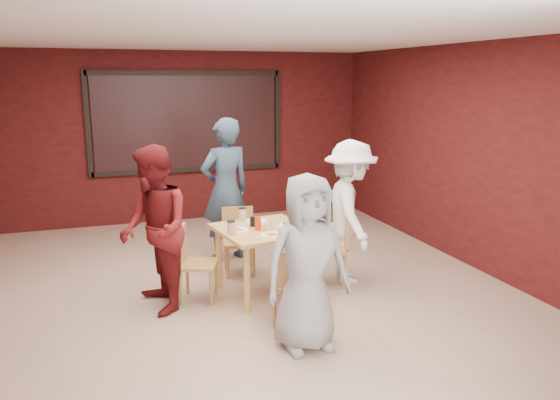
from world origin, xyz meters
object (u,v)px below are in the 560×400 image
object	(u,v)px
chair_front	(290,282)
diner_back	(226,190)
chair_back	(239,236)
diner_right	(350,212)
chair_left	(192,259)
dining_table	(264,236)
diner_left	(154,230)
chair_right	(335,243)
diner_front	(307,263)

from	to	relation	value
chair_front	diner_back	distance (m)	2.22
chair_back	diner_right	size ratio (longest dim) A/B	0.48
chair_front	chair_left	world-z (taller)	chair_left
chair_left	diner_right	size ratio (longest dim) A/B	0.49
dining_table	chair_left	bearing A→B (deg)	174.47
dining_table	diner_back	size ratio (longest dim) A/B	0.59
dining_table	chair_left	xyz separation A→B (m)	(-0.79, 0.08, -0.20)
chair_left	diner_right	distance (m)	1.91
diner_left	diner_right	bearing A→B (deg)	86.38
chair_right	diner_back	bearing A→B (deg)	127.23
chair_back	chair_right	xyz separation A→B (m)	(0.95, -0.77, 0.05)
diner_front	diner_back	xyz separation A→B (m)	(-0.11, 2.62, 0.15)
chair_left	diner_left	world-z (taller)	diner_left
chair_right	chair_front	bearing A→B (deg)	-135.22
diner_back	diner_left	xyz separation A→B (m)	(-1.06, -1.37, -0.08)
diner_left	diner_right	distance (m)	2.26
chair_back	chair_left	bearing A→B (deg)	-134.80
dining_table	chair_left	world-z (taller)	dining_table
chair_front	diner_left	size ratio (longest dim) A/B	0.45
chair_back	diner_front	distance (m)	2.12
diner_front	diner_left	distance (m)	1.71
chair_right	diner_back	xyz separation A→B (m)	(-0.99, 1.30, 0.44)
chair_left	diner_front	size ratio (longest dim) A/B	0.52
chair_left	diner_back	xyz separation A→B (m)	(0.67, 1.23, 0.48)
chair_back	diner_front	bearing A→B (deg)	-87.84
chair_back	diner_back	distance (m)	0.71
dining_table	diner_back	bearing A→B (deg)	95.06
dining_table	diner_front	size ratio (longest dim) A/B	0.70
chair_right	chair_back	bearing A→B (deg)	140.96
chair_back	dining_table	bearing A→B (deg)	-83.86
chair_left	dining_table	bearing A→B (deg)	-5.53
chair_front	chair_left	bearing A→B (deg)	130.54
chair_front	chair_back	bearing A→B (deg)	93.07
dining_table	diner_back	world-z (taller)	diner_back
diner_front	diner_left	bearing A→B (deg)	131.86
diner_front	diner_right	bearing A→B (deg)	50.60
diner_left	diner_right	size ratio (longest dim) A/B	1.03
diner_right	dining_table	bearing A→B (deg)	105.86
chair_left	diner_back	bearing A→B (deg)	61.37
chair_back	diner_back	bearing A→B (deg)	93.42
chair_left	chair_right	distance (m)	1.66
chair_right	diner_left	bearing A→B (deg)	-177.93
chair_front	diner_back	size ratio (longest dim) A/B	0.42
chair_front	diner_back	xyz separation A→B (m)	(-0.12, 2.16, 0.50)
chair_back	chair_left	world-z (taller)	chair_left
chair_left	diner_back	distance (m)	1.48
diner_front	diner_back	world-z (taller)	diner_back
dining_table	chair_front	distance (m)	0.88
chair_back	diner_left	bearing A→B (deg)	-142.17
diner_left	diner_right	world-z (taller)	diner_left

